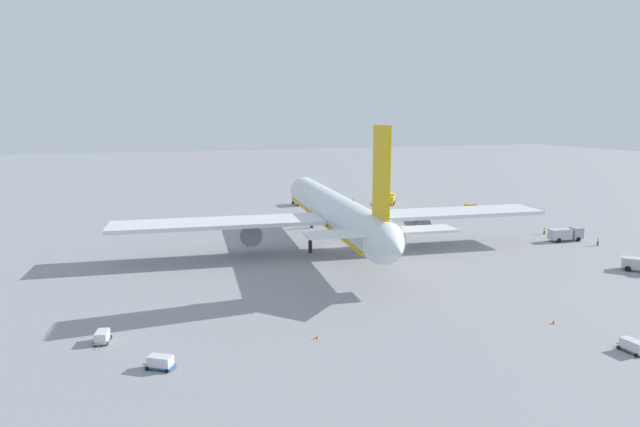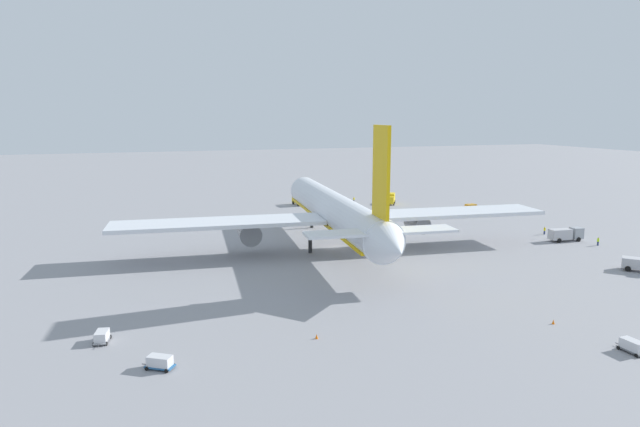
{
  "view_description": "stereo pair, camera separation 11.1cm",
  "coord_description": "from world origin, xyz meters",
  "px_view_note": "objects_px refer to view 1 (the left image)",
  "views": [
    {
      "loc": [
        -95.48,
        35.22,
        24.96
      ],
      "look_at": [
        -0.06,
        2.81,
        6.82
      ],
      "focal_mm": 30.75,
      "sensor_mm": 36.0,
      "label": 1
    },
    {
      "loc": [
        -95.51,
        35.11,
        24.96
      ],
      "look_at": [
        -0.06,
        2.81,
        6.82
      ],
      "focal_mm": 30.75,
      "sensor_mm": 36.0,
      "label": 2
    }
  ],
  "objects_px": {
    "traffic_cone_2": "(110,228)",
    "ground_worker_0": "(354,200)",
    "service_truck_4": "(299,199)",
    "baggage_cart_1": "(102,336)",
    "service_truck_1": "(566,234)",
    "service_van": "(471,208)",
    "ground_worker_1": "(598,241)",
    "service_truck_3": "(390,198)",
    "traffic_cone_0": "(554,322)",
    "baggage_cart_2": "(160,362)",
    "airliner": "(335,212)",
    "traffic_cone_3": "(317,336)",
    "traffic_cone_1": "(208,219)",
    "ground_worker_2": "(544,231)",
    "baggage_cart_0": "(633,346)"
  },
  "relations": [
    {
      "from": "ground_worker_1",
      "to": "baggage_cart_2",
      "type": "bearing_deg",
      "value": 108.15
    },
    {
      "from": "baggage_cart_2",
      "to": "traffic_cone_0",
      "type": "xyz_separation_m",
      "value": [
        -2.94,
        -45.78,
        -0.47
      ]
    },
    {
      "from": "traffic_cone_0",
      "to": "traffic_cone_1",
      "type": "relative_size",
      "value": 1.0
    },
    {
      "from": "traffic_cone_1",
      "to": "traffic_cone_2",
      "type": "height_order",
      "value": "same"
    },
    {
      "from": "service_truck_3",
      "to": "ground_worker_1",
      "type": "relative_size",
      "value": 3.89
    },
    {
      "from": "service_truck_3",
      "to": "service_van",
      "type": "relative_size",
      "value": 1.48
    },
    {
      "from": "service_truck_4",
      "to": "baggage_cart_0",
      "type": "height_order",
      "value": "service_truck_4"
    },
    {
      "from": "service_truck_3",
      "to": "service_van",
      "type": "bearing_deg",
      "value": -140.78
    },
    {
      "from": "traffic_cone_1",
      "to": "traffic_cone_3",
      "type": "height_order",
      "value": "same"
    },
    {
      "from": "service_van",
      "to": "baggage_cart_1",
      "type": "height_order",
      "value": "service_van"
    },
    {
      "from": "service_truck_4",
      "to": "service_van",
      "type": "height_order",
      "value": "service_truck_4"
    },
    {
      "from": "baggage_cart_2",
      "to": "service_truck_1",
      "type": "bearing_deg",
      "value": -67.96
    },
    {
      "from": "service_truck_3",
      "to": "traffic_cone_0",
      "type": "relative_size",
      "value": 11.46
    },
    {
      "from": "service_truck_1",
      "to": "ground_worker_2",
      "type": "relative_size",
      "value": 4.36
    },
    {
      "from": "airliner",
      "to": "service_truck_4",
      "type": "distance_m",
      "value": 52.63
    },
    {
      "from": "service_truck_4",
      "to": "traffic_cone_1",
      "type": "relative_size",
      "value": 10.15
    },
    {
      "from": "airliner",
      "to": "traffic_cone_3",
      "type": "xyz_separation_m",
      "value": [
        -38.69,
        16.52,
        -6.83
      ]
    },
    {
      "from": "traffic_cone_3",
      "to": "service_truck_1",
      "type": "bearing_deg",
      "value": -64.24
    },
    {
      "from": "baggage_cart_1",
      "to": "service_truck_4",
      "type": "bearing_deg",
      "value": -29.76
    },
    {
      "from": "service_van",
      "to": "baggage_cart_1",
      "type": "xyz_separation_m",
      "value": [
        -59.19,
        87.64,
        -0.32
      ]
    },
    {
      "from": "airliner",
      "to": "baggage_cart_1",
      "type": "xyz_separation_m",
      "value": [
        -31.93,
        39.5,
        -6.39
      ]
    },
    {
      "from": "airliner",
      "to": "traffic_cone_1",
      "type": "xyz_separation_m",
      "value": [
        37.76,
        18.88,
        -6.83
      ]
    },
    {
      "from": "baggage_cart_1",
      "to": "baggage_cart_2",
      "type": "bearing_deg",
      "value": -146.65
    },
    {
      "from": "service_truck_1",
      "to": "traffic_cone_1",
      "type": "height_order",
      "value": "service_truck_1"
    },
    {
      "from": "ground_worker_2",
      "to": "traffic_cone_0",
      "type": "height_order",
      "value": "ground_worker_2"
    },
    {
      "from": "service_van",
      "to": "baggage_cart_2",
      "type": "relative_size",
      "value": 1.3
    },
    {
      "from": "baggage_cart_1",
      "to": "traffic_cone_2",
      "type": "xyz_separation_m",
      "value": [
        65.23,
        1.42,
        -0.44
      ]
    },
    {
      "from": "ground_worker_0",
      "to": "traffic_cone_1",
      "type": "relative_size",
      "value": 2.95
    },
    {
      "from": "traffic_cone_1",
      "to": "traffic_cone_2",
      "type": "distance_m",
      "value": 22.5
    },
    {
      "from": "service_truck_3",
      "to": "service_van",
      "type": "distance_m",
      "value": 23.16
    },
    {
      "from": "service_truck_1",
      "to": "baggage_cart_2",
      "type": "distance_m",
      "value": 86.26
    },
    {
      "from": "service_truck_3",
      "to": "baggage_cart_1",
      "type": "bearing_deg",
      "value": 136.58
    },
    {
      "from": "ground_worker_1",
      "to": "ground_worker_2",
      "type": "bearing_deg",
      "value": 13.17
    },
    {
      "from": "traffic_cone_2",
      "to": "ground_worker_0",
      "type": "bearing_deg",
      "value": -74.87
    },
    {
      "from": "ground_worker_1",
      "to": "traffic_cone_2",
      "type": "xyz_separation_m",
      "value": [
        46.82,
        90.32,
        -0.54
      ]
    },
    {
      "from": "baggage_cart_0",
      "to": "baggage_cart_2",
      "type": "xyz_separation_m",
      "value": [
        12.18,
        47.93,
        -0.01
      ]
    },
    {
      "from": "service_truck_1",
      "to": "service_van",
      "type": "height_order",
      "value": "service_truck_1"
    },
    {
      "from": "service_truck_1",
      "to": "baggage_cart_2",
      "type": "height_order",
      "value": "service_truck_1"
    },
    {
      "from": "service_truck_4",
      "to": "baggage_cart_1",
      "type": "bearing_deg",
      "value": 150.24
    },
    {
      "from": "baggage_cart_1",
      "to": "ground_worker_1",
      "type": "relative_size",
      "value": 2.02
    },
    {
      "from": "service_truck_1",
      "to": "ground_worker_2",
      "type": "height_order",
      "value": "service_truck_1"
    },
    {
      "from": "service_truck_3",
      "to": "traffic_cone_3",
      "type": "height_order",
      "value": "service_truck_3"
    },
    {
      "from": "ground_worker_1",
      "to": "traffic_cone_3",
      "type": "height_order",
      "value": "ground_worker_1"
    },
    {
      "from": "service_truck_1",
      "to": "ground_worker_1",
      "type": "xyz_separation_m",
      "value": [
        -5.13,
        -3.13,
        -0.65
      ]
    },
    {
      "from": "ground_worker_1",
      "to": "ground_worker_2",
      "type": "relative_size",
      "value": 1.0
    },
    {
      "from": "ground_worker_0",
      "to": "service_truck_4",
      "type": "bearing_deg",
      "value": 87.64
    },
    {
      "from": "service_truck_1",
      "to": "ground_worker_1",
      "type": "distance_m",
      "value": 6.04
    },
    {
      "from": "ground_worker_0",
      "to": "traffic_cone_0",
      "type": "bearing_deg",
      "value": 172.46
    },
    {
      "from": "traffic_cone_2",
      "to": "traffic_cone_1",
      "type": "bearing_deg",
      "value": -78.58
    },
    {
      "from": "baggage_cart_2",
      "to": "service_van",
      "type": "bearing_deg",
      "value": -50.27
    }
  ]
}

